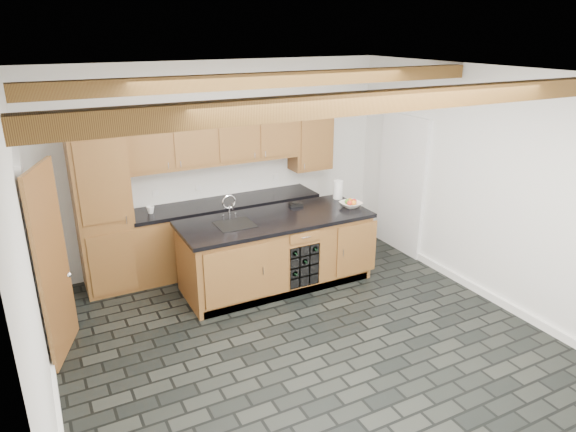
{
  "coord_description": "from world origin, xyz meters",
  "views": [
    {
      "loc": [
        -2.35,
        -4.2,
        3.19
      ],
      "look_at": [
        0.22,
        0.8,
        1.13
      ],
      "focal_mm": 32.0,
      "sensor_mm": 36.0,
      "label": 1
    }
  ],
  "objects_px": {
    "island": "(277,251)",
    "fruit_bowl": "(351,204)",
    "kitchen_scale": "(296,204)",
    "paper_towel": "(338,190)"
  },
  "relations": [
    {
      "from": "island",
      "to": "fruit_bowl",
      "type": "relative_size",
      "value": 8.76
    },
    {
      "from": "kitchen_scale",
      "to": "paper_towel",
      "type": "xyz_separation_m",
      "value": [
        0.68,
        0.02,
        0.1
      ]
    },
    {
      "from": "island",
      "to": "kitchen_scale",
      "type": "bearing_deg",
      "value": 33.31
    },
    {
      "from": "fruit_bowl",
      "to": "paper_towel",
      "type": "distance_m",
      "value": 0.4
    },
    {
      "from": "island",
      "to": "kitchen_scale",
      "type": "relative_size",
      "value": 13.04
    },
    {
      "from": "kitchen_scale",
      "to": "fruit_bowl",
      "type": "bearing_deg",
      "value": -21.0
    },
    {
      "from": "kitchen_scale",
      "to": "fruit_bowl",
      "type": "height_order",
      "value": "fruit_bowl"
    },
    {
      "from": "fruit_bowl",
      "to": "paper_towel",
      "type": "bearing_deg",
      "value": 84.14
    },
    {
      "from": "kitchen_scale",
      "to": "paper_towel",
      "type": "relative_size",
      "value": 0.73
    },
    {
      "from": "kitchen_scale",
      "to": "fruit_bowl",
      "type": "distance_m",
      "value": 0.74
    }
  ]
}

